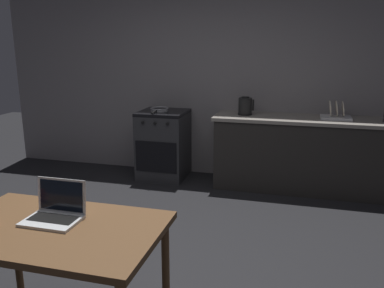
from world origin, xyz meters
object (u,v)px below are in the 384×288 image
dining_table (55,239)px  frying_pan (159,109)px  stove_oven (164,144)px  electric_kettle (245,106)px  laptop (55,212)px  dish_rack (336,115)px

dining_table → frying_pan: bearing=98.0°
stove_oven → electric_kettle: (1.06, 0.00, 0.55)m
laptop → frying_pan: (-0.38, 2.90, 0.14)m
stove_oven → dining_table: 3.05m
stove_oven → electric_kettle: electric_kettle is taller
laptop → electric_kettle: electric_kettle is taller
electric_kettle → dish_rack: (1.06, 0.00, -0.06)m
frying_pan → electric_kettle: bearing=1.5°
dining_table → electric_kettle: (0.68, 3.02, 0.34)m
laptop → frying_pan: laptop is taller
dining_table → laptop: laptop is taller
dish_rack → electric_kettle: bearing=180.0°
frying_pan → dish_rack: bearing=0.8°
stove_oven → dining_table: bearing=-82.8°
electric_kettle → laptop: bearing=-103.9°
stove_oven → dish_rack: size_ratio=2.62×
dining_table → frying_pan: 3.03m
dining_table → dish_rack: dish_rack is taller
laptop → dish_rack: 3.43m
dining_table → laptop: 0.15m
electric_kettle → dish_rack: electric_kettle is taller
laptop → dish_rack: dish_rack is taller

